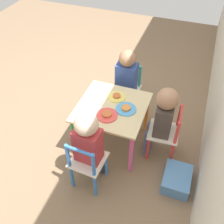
# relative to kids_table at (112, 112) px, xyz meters

# --- Properties ---
(ground_plane) EXTENTS (6.00, 6.00, 0.00)m
(ground_plane) POSITION_rel_kids_table_xyz_m (0.00, 0.00, -0.40)
(ground_plane) COLOR #7F664C
(kids_table) EXTENTS (0.59, 0.59, 0.46)m
(kids_table) POSITION_rel_kids_table_xyz_m (0.00, 0.00, 0.00)
(kids_table) COLOR beige
(kids_table) RESTS_ON ground_plane
(chair_red) EXTENTS (0.28, 0.28, 0.53)m
(chair_red) POSITION_rel_kids_table_xyz_m (-0.03, 0.49, -0.13)
(chair_red) COLOR silver
(chair_red) RESTS_ON ground_plane
(chair_teal) EXTENTS (0.27, 0.27, 0.53)m
(chair_teal) POSITION_rel_kids_table_xyz_m (-0.49, -0.01, -0.13)
(chair_teal) COLOR silver
(chair_teal) RESTS_ON ground_plane
(chair_blue) EXTENTS (0.28, 0.28, 0.53)m
(chair_blue) POSITION_rel_kids_table_xyz_m (0.49, -0.03, -0.13)
(chair_blue) COLOR silver
(chair_blue) RESTS_ON ground_plane
(child_back) EXTENTS (0.21, 0.23, 0.74)m
(child_back) POSITION_rel_kids_table_xyz_m (-0.03, 0.43, 0.06)
(child_back) COLOR #4C608E
(child_back) RESTS_ON ground_plane
(child_left) EXTENTS (0.22, 0.20, 0.76)m
(child_left) POSITION_rel_kids_table_xyz_m (-0.43, -0.01, 0.06)
(child_left) COLOR #38383D
(child_left) RESTS_ON ground_plane
(child_right) EXTENTS (0.23, 0.21, 0.76)m
(child_right) POSITION_rel_kids_table_xyz_m (0.43, -0.03, 0.07)
(child_right) COLOR #38383D
(child_right) RESTS_ON ground_plane
(plate_back) EXTENTS (0.18, 0.18, 0.03)m
(plate_back) POSITION_rel_kids_table_xyz_m (0.00, 0.13, 0.08)
(plate_back) COLOR #4C9EE0
(plate_back) RESTS_ON kids_table
(plate_left) EXTENTS (0.16, 0.16, 0.03)m
(plate_left) POSITION_rel_kids_table_xyz_m (-0.13, 0.00, 0.08)
(plate_left) COLOR #EADB66
(plate_left) RESTS_ON kids_table
(plate_right) EXTENTS (0.18, 0.18, 0.03)m
(plate_right) POSITION_rel_kids_table_xyz_m (0.13, 0.00, 0.08)
(plate_right) COLOR #E54C47
(plate_right) RESTS_ON kids_table
(storage_bin) EXTENTS (0.29, 0.22, 0.13)m
(storage_bin) POSITION_rel_kids_table_xyz_m (0.26, 0.67, -0.33)
(storage_bin) COLOR #4C7FB7
(storage_bin) RESTS_ON ground_plane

